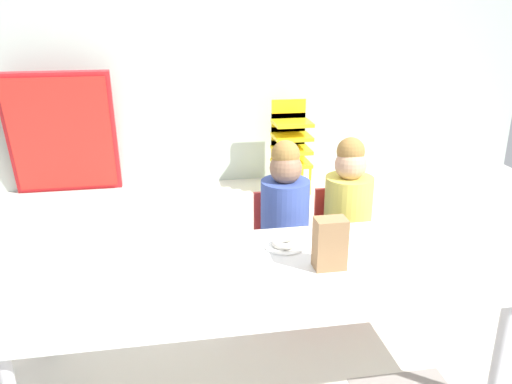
{
  "coord_description": "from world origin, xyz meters",
  "views": [
    {
      "loc": [
        -0.5,
        -2.49,
        1.58
      ],
      "look_at": [
        -0.12,
        -0.34,
        0.79
      ],
      "focal_mm": 36.56,
      "sensor_mm": 36.0,
      "label": 1
    }
  ],
  "objects_px": {
    "craft_table": "(259,277)",
    "paper_plate_near_edge": "(284,246)",
    "seated_child_middle_seat": "(348,204)",
    "donut_powdered_on_plate": "(284,243)",
    "folded_activity_table": "(62,135)",
    "paper_bag_brown": "(330,244)",
    "kid_chair_yellow_stack": "(291,140)",
    "seated_child_near_camera": "(285,208)"
  },
  "relations": [
    {
      "from": "folded_activity_table",
      "to": "paper_plate_near_edge",
      "type": "bearing_deg",
      "value": -60.92
    },
    {
      "from": "paper_bag_brown",
      "to": "kid_chair_yellow_stack",
      "type": "bearing_deg",
      "value": 79.98
    },
    {
      "from": "seated_child_near_camera",
      "to": "kid_chair_yellow_stack",
      "type": "distance_m",
      "value": 1.87
    },
    {
      "from": "folded_activity_table",
      "to": "seated_child_near_camera",
      "type": "bearing_deg",
      "value": -53.89
    },
    {
      "from": "craft_table",
      "to": "donut_powdered_on_plate",
      "type": "bearing_deg",
      "value": 50.7
    },
    {
      "from": "seated_child_near_camera",
      "to": "folded_activity_table",
      "type": "distance_m",
      "value": 2.5
    },
    {
      "from": "seated_child_middle_seat",
      "to": "folded_activity_table",
      "type": "relative_size",
      "value": 0.84
    },
    {
      "from": "craft_table",
      "to": "seated_child_near_camera",
      "type": "relative_size",
      "value": 2.2
    },
    {
      "from": "folded_activity_table",
      "to": "paper_bag_brown",
      "type": "height_order",
      "value": "folded_activity_table"
    },
    {
      "from": "paper_bag_brown",
      "to": "donut_powdered_on_plate",
      "type": "bearing_deg",
      "value": 122.58
    },
    {
      "from": "seated_child_middle_seat",
      "to": "paper_bag_brown",
      "type": "height_order",
      "value": "seated_child_middle_seat"
    },
    {
      "from": "seated_child_near_camera",
      "to": "folded_activity_table",
      "type": "xyz_separation_m",
      "value": [
        -1.48,
        2.02,
        -0.02
      ]
    },
    {
      "from": "paper_plate_near_edge",
      "to": "craft_table",
      "type": "bearing_deg",
      "value": -129.3
    },
    {
      "from": "craft_table",
      "to": "paper_plate_near_edge",
      "type": "relative_size",
      "value": 11.21
    },
    {
      "from": "folded_activity_table",
      "to": "paper_plate_near_edge",
      "type": "height_order",
      "value": "folded_activity_table"
    },
    {
      "from": "donut_powdered_on_plate",
      "to": "craft_table",
      "type": "bearing_deg",
      "value": -129.3
    },
    {
      "from": "paper_bag_brown",
      "to": "paper_plate_near_edge",
      "type": "height_order",
      "value": "paper_bag_brown"
    },
    {
      "from": "seated_child_middle_seat",
      "to": "donut_powdered_on_plate",
      "type": "height_order",
      "value": "seated_child_middle_seat"
    },
    {
      "from": "paper_bag_brown",
      "to": "paper_plate_near_edge",
      "type": "bearing_deg",
      "value": 122.58
    },
    {
      "from": "folded_activity_table",
      "to": "paper_plate_near_edge",
      "type": "relative_size",
      "value": 6.04
    },
    {
      "from": "craft_table",
      "to": "seated_child_middle_seat",
      "type": "relative_size",
      "value": 2.2
    },
    {
      "from": "seated_child_middle_seat",
      "to": "paper_plate_near_edge",
      "type": "xyz_separation_m",
      "value": [
        -0.46,
        -0.44,
        -0.01
      ]
    },
    {
      "from": "craft_table",
      "to": "paper_plate_near_edge",
      "type": "height_order",
      "value": "paper_plate_near_edge"
    },
    {
      "from": "craft_table",
      "to": "paper_plate_near_edge",
      "type": "xyz_separation_m",
      "value": [
        0.15,
        0.18,
        0.04
      ]
    },
    {
      "from": "seated_child_near_camera",
      "to": "craft_table",
      "type": "bearing_deg",
      "value": -111.96
    },
    {
      "from": "craft_table",
      "to": "paper_bag_brown",
      "type": "xyz_separation_m",
      "value": [
        0.29,
        -0.04,
        0.15
      ]
    },
    {
      "from": "seated_child_near_camera",
      "to": "seated_child_middle_seat",
      "type": "bearing_deg",
      "value": 0.0
    },
    {
      "from": "seated_child_middle_seat",
      "to": "paper_plate_near_edge",
      "type": "height_order",
      "value": "seated_child_middle_seat"
    },
    {
      "from": "seated_child_near_camera",
      "to": "paper_bag_brown",
      "type": "xyz_separation_m",
      "value": [
        0.04,
        -0.66,
        0.1
      ]
    },
    {
      "from": "folded_activity_table",
      "to": "paper_bag_brown",
      "type": "xyz_separation_m",
      "value": [
        1.51,
        -2.68,
        0.11
      ]
    },
    {
      "from": "paper_bag_brown",
      "to": "paper_plate_near_edge",
      "type": "relative_size",
      "value": 1.22
    },
    {
      "from": "seated_child_middle_seat",
      "to": "folded_activity_table",
      "type": "distance_m",
      "value": 2.73
    },
    {
      "from": "kid_chair_yellow_stack",
      "to": "paper_bag_brown",
      "type": "bearing_deg",
      "value": -100.02
    },
    {
      "from": "seated_child_near_camera",
      "to": "seated_child_middle_seat",
      "type": "height_order",
      "value": "same"
    },
    {
      "from": "seated_child_middle_seat",
      "to": "seated_child_near_camera",
      "type": "bearing_deg",
      "value": 180.0
    },
    {
      "from": "seated_child_middle_seat",
      "to": "paper_plate_near_edge",
      "type": "bearing_deg",
      "value": -135.82
    },
    {
      "from": "craft_table",
      "to": "seated_child_near_camera",
      "type": "bearing_deg",
      "value": 68.04
    },
    {
      "from": "seated_child_middle_seat",
      "to": "paper_bag_brown",
      "type": "relative_size",
      "value": 4.17
    },
    {
      "from": "folded_activity_table",
      "to": "seated_child_middle_seat",
      "type": "bearing_deg",
      "value": -47.88
    },
    {
      "from": "craft_table",
      "to": "kid_chair_yellow_stack",
      "type": "relative_size",
      "value": 2.52
    },
    {
      "from": "kid_chair_yellow_stack",
      "to": "seated_child_near_camera",
      "type": "bearing_deg",
      "value": -104.67
    },
    {
      "from": "craft_table",
      "to": "seated_child_near_camera",
      "type": "xyz_separation_m",
      "value": [
        0.25,
        0.63,
        0.05
      ]
    }
  ]
}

